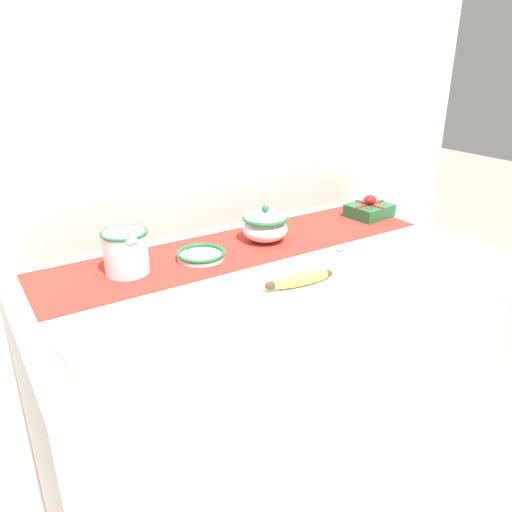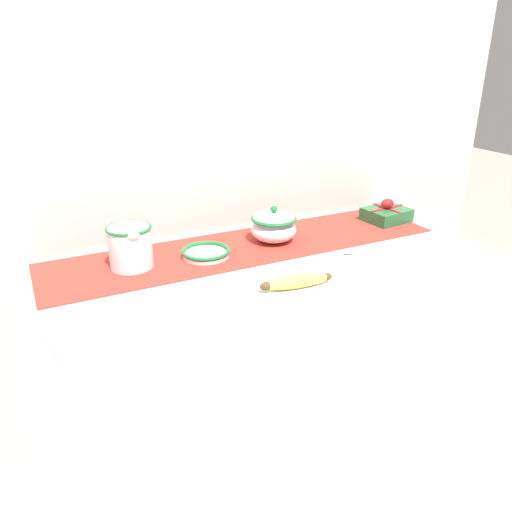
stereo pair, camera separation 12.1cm
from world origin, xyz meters
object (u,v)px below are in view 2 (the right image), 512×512
(sugar_bowl, at_px, (274,226))
(small_dish, at_px, (206,253))
(banana, at_px, (297,281))
(napkin_stack, at_px, (86,337))
(spoon, at_px, (345,253))
(cream_pitcher, at_px, (130,245))
(gift_box, at_px, (386,214))

(sugar_bowl, height_order, small_dish, sugar_bowl)
(small_dish, bearing_deg, banana, -65.35)
(sugar_bowl, height_order, napkin_stack, sugar_bowl)
(banana, relative_size, spoon, 1.06)
(cream_pitcher, xyz_separation_m, banana, (0.32, -0.29, -0.04))
(banana, bearing_deg, napkin_stack, -178.19)
(napkin_stack, bearing_deg, banana, 1.81)
(gift_box, bearing_deg, small_dish, -178.31)
(small_dish, bearing_deg, sugar_bowl, 5.00)
(banana, bearing_deg, gift_box, 29.62)
(small_dish, xyz_separation_m, banana, (0.12, -0.27, 0.00))
(cream_pitcher, bearing_deg, spoon, -17.52)
(sugar_bowl, distance_m, gift_box, 0.41)
(cream_pitcher, relative_size, banana, 0.73)
(sugar_bowl, relative_size, spoon, 0.76)
(cream_pitcher, height_order, spoon, cream_pitcher)
(gift_box, bearing_deg, spoon, -148.99)
(banana, bearing_deg, spoon, 27.81)
(cream_pitcher, bearing_deg, gift_box, -0.11)
(sugar_bowl, bearing_deg, napkin_stack, -152.10)
(napkin_stack, bearing_deg, sugar_bowl, 27.90)
(cream_pitcher, relative_size, sugar_bowl, 1.02)
(spoon, distance_m, napkin_stack, 0.71)
(spoon, xyz_separation_m, gift_box, (0.28, 0.17, 0.02))
(napkin_stack, distance_m, gift_box, 1.02)
(sugar_bowl, bearing_deg, spoon, -52.42)
(napkin_stack, bearing_deg, small_dish, 38.61)
(small_dish, distance_m, spoon, 0.38)
(sugar_bowl, bearing_deg, gift_box, -0.05)
(sugar_bowl, xyz_separation_m, gift_box, (0.41, -0.00, -0.02))
(cream_pitcher, height_order, small_dish, cream_pitcher)
(banana, height_order, napkin_stack, banana)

